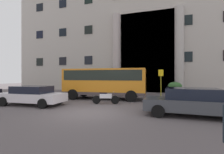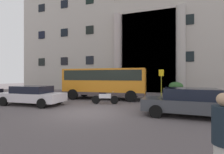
% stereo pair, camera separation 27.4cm
% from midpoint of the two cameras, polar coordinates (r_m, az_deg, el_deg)
% --- Properties ---
extents(ground_plane, '(80.00, 64.00, 0.12)m').
position_cam_midpoint_polar(ground_plane, '(9.24, -9.02, -12.60)').
color(ground_plane, '#595052').
extents(office_building_facade, '(37.50, 9.78, 19.71)m').
position_cam_midpoint_polar(office_building_facade, '(27.00, 8.94, 17.02)').
color(office_building_facade, '#B2A9A0').
rests_on(office_building_facade, ground_plane).
extents(orange_minibus, '(7.30, 3.09, 2.66)m').
position_cam_midpoint_polar(orange_minibus, '(14.51, -3.09, -1.38)').
color(orange_minibus, orange).
rests_on(orange_minibus, ground_plane).
extents(bus_stop_sign, '(0.44, 0.08, 2.63)m').
position_cam_midpoint_polar(bus_stop_sign, '(15.62, 16.24, -1.17)').
color(bus_stop_sign, olive).
rests_on(bus_stop_sign, ground_plane).
extents(hedge_planter_far_west, '(1.73, 0.99, 1.59)m').
position_cam_midpoint_polar(hedge_planter_far_west, '(19.74, -3.53, -3.42)').
color(hedge_planter_far_west, gray).
rests_on(hedge_planter_far_west, ground_plane).
extents(hedge_planter_entrance_left, '(1.50, 0.92, 1.42)m').
position_cam_midpoint_polar(hedge_planter_entrance_left, '(18.66, 20.74, -3.88)').
color(hedge_planter_entrance_left, '#6B6958').
rests_on(hedge_planter_entrance_left, ground_plane).
extents(hedge_planter_west, '(1.80, 0.81, 1.28)m').
position_cam_midpoint_polar(hedge_planter_west, '(21.74, -12.18, -3.50)').
color(hedge_planter_west, gray).
rests_on(hedge_planter_west, ground_plane).
extents(parked_coupe_end, '(4.64, 2.17, 1.39)m').
position_cam_midpoint_polar(parked_coupe_end, '(9.10, 25.29, -7.83)').
color(parked_coupe_end, '#42454B').
rests_on(parked_coupe_end, ground_plane).
extents(white_taxi_kerbside, '(4.62, 2.16, 1.33)m').
position_cam_midpoint_polar(white_taxi_kerbside, '(12.72, -26.70, -5.70)').
color(white_taxi_kerbside, silver).
rests_on(white_taxi_kerbside, ground_plane).
extents(scooter_by_planter, '(2.01, 0.56, 0.89)m').
position_cam_midpoint_polar(scooter_by_planter, '(15.76, -25.08, -5.43)').
color(scooter_by_planter, black).
rests_on(scooter_by_planter, ground_plane).
extents(motorcycle_far_end, '(1.92, 0.71, 0.89)m').
position_cam_midpoint_polar(motorcycle_far_end, '(11.90, -3.08, -7.23)').
color(motorcycle_far_end, black).
rests_on(motorcycle_far_end, ground_plane).
extents(motorcycle_near_kerb, '(1.94, 0.68, 0.89)m').
position_cam_midpoint_polar(motorcycle_near_kerb, '(11.65, 27.98, -7.39)').
color(motorcycle_near_kerb, black).
rests_on(motorcycle_near_kerb, ground_plane).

